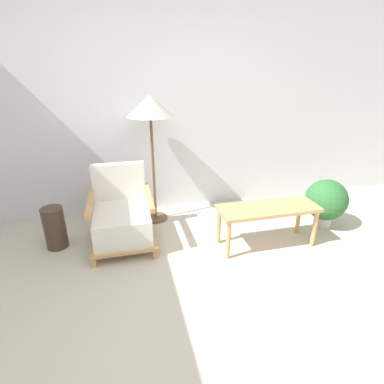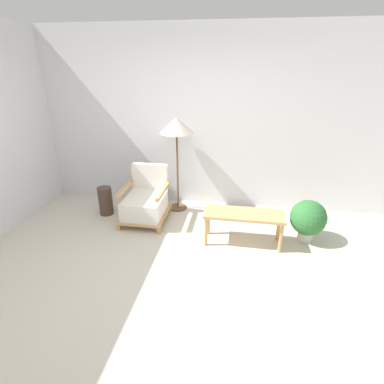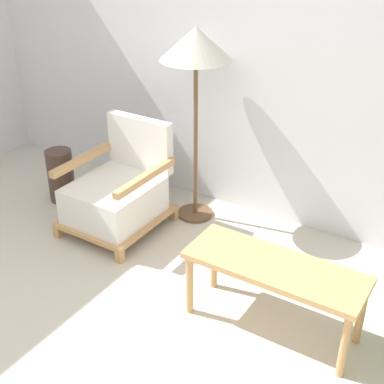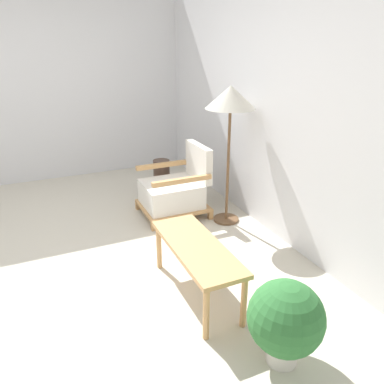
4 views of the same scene
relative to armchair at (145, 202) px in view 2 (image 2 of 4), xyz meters
The scene contains 7 objects.
ground_plane 1.59m from the armchair, 69.06° to the right, with size 14.00×14.00×0.00m, color beige.
wall_back 1.43m from the armchair, 54.25° to the left, with size 8.00×0.06×2.70m.
armchair is the anchor object (origin of this frame).
floor_lamp 1.16m from the armchair, 48.48° to the left, with size 0.50×0.50×1.45m.
coffee_table 1.48m from the armchair, 15.34° to the right, with size 1.01×0.37×0.44m.
vase 0.68m from the armchair, behind, with size 0.21×0.21×0.44m, color #473328.
potted_plant 2.26m from the armchair, ahead, with size 0.46×0.46×0.56m.
Camera 2 is at (0.77, -2.34, 2.20)m, focal length 28.00 mm.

